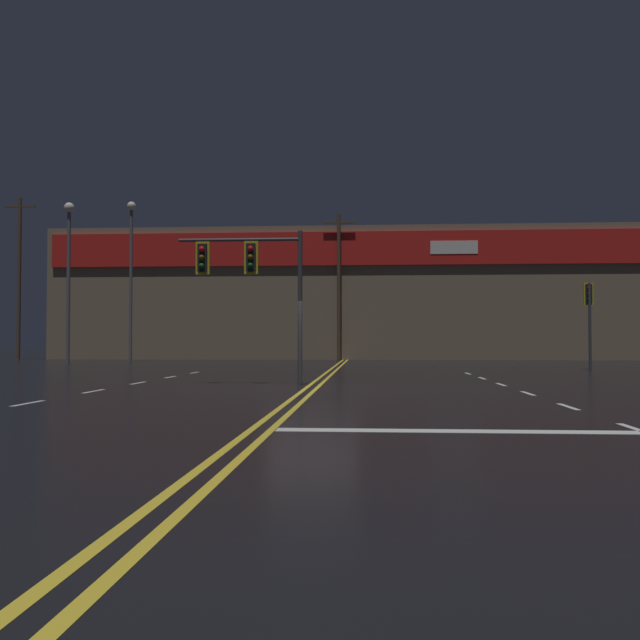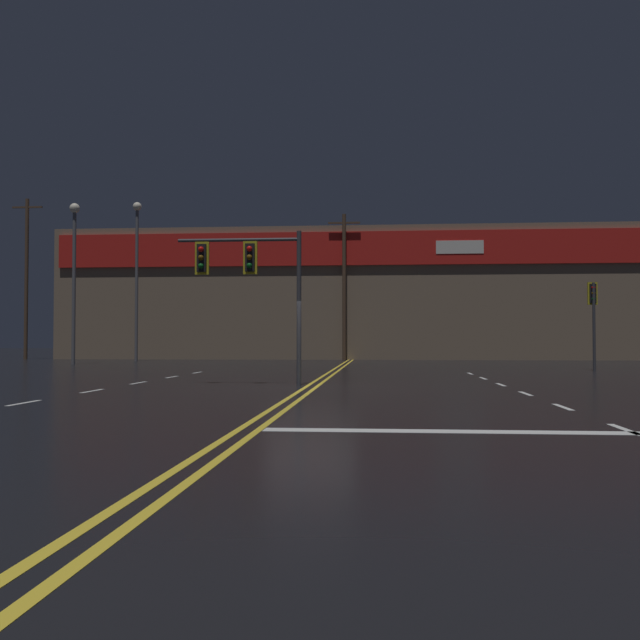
{
  "view_description": "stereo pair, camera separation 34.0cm",
  "coord_description": "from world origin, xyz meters",
  "px_view_note": "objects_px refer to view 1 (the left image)",
  "views": [
    {
      "loc": [
        1.59,
        -19.97,
        1.32
      ],
      "look_at": [
        0.0,
        3.34,
        2.0
      ],
      "focal_mm": 40.0,
      "sensor_mm": 36.0,
      "label": 1
    },
    {
      "loc": [
        1.93,
        -19.95,
        1.32
      ],
      "look_at": [
        0.0,
        3.34,
        2.0
      ],
      "focal_mm": 40.0,
      "sensor_mm": 36.0,
      "label": 2
    }
  ],
  "objects_px": {
    "streetlight_far_left": "(69,260)",
    "traffic_signal_median": "(248,269)",
    "streetlight_near_right": "(131,260)",
    "traffic_signal_corner_northeast": "(589,306)"
  },
  "relations": [
    {
      "from": "traffic_signal_median",
      "to": "streetlight_far_left",
      "type": "distance_m",
      "value": 21.94
    },
    {
      "from": "traffic_signal_median",
      "to": "streetlight_near_right",
      "type": "xyz_separation_m",
      "value": [
        -11.69,
        23.85,
        3.04
      ]
    },
    {
      "from": "streetlight_near_right",
      "to": "traffic_signal_median",
      "type": "bearing_deg",
      "value": -63.89
    },
    {
      "from": "traffic_signal_corner_northeast",
      "to": "streetlight_near_right",
      "type": "distance_m",
      "value": 28.32
    },
    {
      "from": "traffic_signal_corner_northeast",
      "to": "streetlight_far_left",
      "type": "xyz_separation_m",
      "value": [
        -26.4,
        6.37,
        2.94
      ]
    },
    {
      "from": "traffic_signal_median",
      "to": "traffic_signal_corner_northeast",
      "type": "xyz_separation_m",
      "value": [
        13.33,
        11.1,
        -0.6
      ]
    },
    {
      "from": "traffic_signal_median",
      "to": "traffic_signal_corner_northeast",
      "type": "distance_m",
      "value": 17.36
    },
    {
      "from": "traffic_signal_median",
      "to": "streetlight_near_right",
      "type": "height_order",
      "value": "streetlight_near_right"
    },
    {
      "from": "streetlight_far_left",
      "to": "traffic_signal_median",
      "type": "bearing_deg",
      "value": -53.2
    },
    {
      "from": "traffic_signal_median",
      "to": "streetlight_near_right",
      "type": "relative_size",
      "value": 0.45
    }
  ]
}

